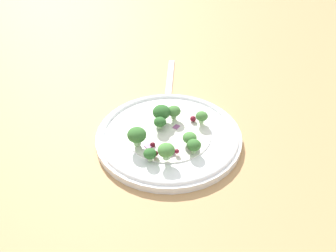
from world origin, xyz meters
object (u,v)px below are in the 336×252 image
plate (168,135)px  broccoli_floret_0 (150,154)px  broccoli_floret_2 (172,112)px  broccoli_floret_1 (190,138)px  fork (169,86)px

plate → broccoli_floret_0: bearing=132.8°
plate → broccoli_floret_2: bearing=-36.1°
broccoli_floret_0 → broccoli_floret_2: (7.55, -7.19, 0.47)cm
broccoli_floret_1 → broccoli_floret_2: (6.79, -0.18, 0.48)cm
plate → broccoli_floret_2: size_ratio=10.29×
broccoli_floret_2 → plate: bearing=143.9°
plate → broccoli_floret_0: (-4.82, 5.20, 1.76)cm
broccoli_floret_1 → fork: 19.32cm
broccoli_floret_0 → fork: broccoli_floret_0 is taller
broccoli_floret_1 → broccoli_floret_0: bearing=96.2°
plate → fork: plate is taller
plate → broccoli_floret_0: broccoli_floret_0 is taller
broccoli_floret_2 → fork: (11.68, -5.00, -2.84)cm
broccoli_floret_0 → broccoli_floret_1: 7.05cm
plate → broccoli_floret_0: 7.30cm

